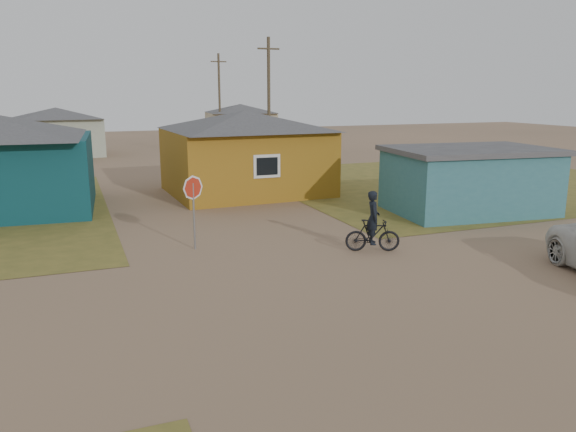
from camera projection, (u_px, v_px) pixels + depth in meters
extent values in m
plane|color=#8C6C51|center=(320.00, 296.00, 13.42)|extent=(120.00, 120.00, 0.00)
cube|color=olive|center=(456.00, 182.00, 30.21)|extent=(20.00, 18.00, 0.00)
cube|color=#966617|center=(246.00, 162.00, 26.71)|extent=(7.21, 6.24, 3.00)
pyramid|color=#3E3E41|center=(245.00, 120.00, 26.28)|extent=(7.72, 6.76, 0.90)
cube|color=silver|center=(267.00, 166.00, 23.92)|extent=(1.20, 0.06, 1.00)
cube|color=black|center=(267.00, 166.00, 23.89)|extent=(0.95, 0.04, 0.75)
cube|color=#367178|center=(469.00, 183.00, 22.44)|extent=(6.39, 4.61, 2.40)
cube|color=#3E3E41|center=(471.00, 150.00, 22.16)|extent=(6.71, 4.93, 0.20)
cube|color=#A0A790|center=(58.00, 137.00, 41.89)|extent=(6.49, 5.60, 2.80)
pyramid|color=#3E3E41|center=(56.00, 113.00, 41.50)|extent=(7.04, 6.15, 0.80)
cube|color=tan|center=(241.00, 128.00, 53.03)|extent=(6.41, 5.50, 2.80)
pyramid|color=#3E3E41|center=(240.00, 108.00, 52.64)|extent=(6.95, 6.05, 0.80)
cylinder|color=#4E412F|center=(269.00, 104.00, 34.85)|extent=(0.20, 0.20, 8.00)
cube|color=#4E412F|center=(268.00, 49.00, 34.14)|extent=(1.40, 0.10, 0.10)
cylinder|color=#4E412F|center=(220.00, 100.00, 49.76)|extent=(0.20, 0.20, 8.00)
cube|color=#4E412F|center=(219.00, 62.00, 49.04)|extent=(1.40, 0.10, 0.10)
cylinder|color=gray|center=(194.00, 216.00, 17.15)|extent=(0.06, 0.06, 2.07)
imported|color=black|center=(373.00, 235.00, 17.04)|extent=(1.71, 1.05, 0.99)
imported|color=black|center=(373.00, 218.00, 16.91)|extent=(0.59, 0.70, 1.63)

